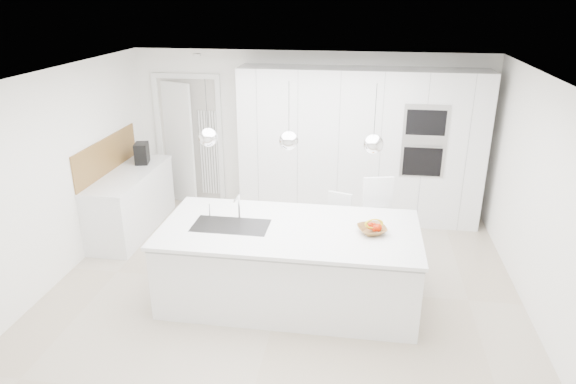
# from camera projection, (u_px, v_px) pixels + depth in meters

# --- Properties ---
(floor) EXTENTS (5.50, 5.50, 0.00)m
(floor) POSITION_uv_depth(u_px,v_px,m) (284.00, 285.00, 6.20)
(floor) COLOR #B8AA96
(floor) RESTS_ON ground
(wall_back) EXTENTS (5.50, 0.00, 5.50)m
(wall_back) POSITION_uv_depth(u_px,v_px,m) (309.00, 133.00, 8.05)
(wall_back) COLOR white
(wall_back) RESTS_ON ground
(wall_left) EXTENTS (0.00, 5.00, 5.00)m
(wall_left) POSITION_uv_depth(u_px,v_px,m) (57.00, 177.00, 6.13)
(wall_left) COLOR white
(wall_left) RESTS_ON ground
(ceiling) EXTENTS (5.50, 5.50, 0.00)m
(ceiling) POSITION_uv_depth(u_px,v_px,m) (284.00, 76.00, 5.29)
(ceiling) COLOR white
(ceiling) RESTS_ON wall_back
(tall_cabinets) EXTENTS (3.60, 0.60, 2.30)m
(tall_cabinets) POSITION_uv_depth(u_px,v_px,m) (360.00, 146.00, 7.70)
(tall_cabinets) COLOR white
(tall_cabinets) RESTS_ON floor
(oven_stack) EXTENTS (0.62, 0.04, 1.05)m
(oven_stack) POSITION_uv_depth(u_px,v_px,m) (424.00, 141.00, 7.21)
(oven_stack) COLOR #A5A5A8
(oven_stack) RESTS_ON tall_cabinets
(doorway_frame) EXTENTS (1.11, 0.08, 2.13)m
(doorway_frame) POSITION_uv_depth(u_px,v_px,m) (190.00, 142.00, 8.37)
(doorway_frame) COLOR white
(doorway_frame) RESTS_ON floor
(hallway_door) EXTENTS (0.76, 0.38, 2.00)m
(hallway_door) POSITION_uv_depth(u_px,v_px,m) (174.00, 143.00, 8.37)
(hallway_door) COLOR white
(hallway_door) RESTS_ON floor
(radiator) EXTENTS (0.32, 0.04, 1.40)m
(radiator) POSITION_uv_depth(u_px,v_px,m) (209.00, 153.00, 8.38)
(radiator) COLOR white
(radiator) RESTS_ON floor
(left_base_cabinets) EXTENTS (0.60, 1.80, 0.86)m
(left_base_cabinets) POSITION_uv_depth(u_px,v_px,m) (132.00, 203.00, 7.49)
(left_base_cabinets) COLOR white
(left_base_cabinets) RESTS_ON floor
(left_worktop) EXTENTS (0.62, 1.82, 0.04)m
(left_worktop) POSITION_uv_depth(u_px,v_px,m) (128.00, 174.00, 7.33)
(left_worktop) COLOR white
(left_worktop) RESTS_ON left_base_cabinets
(oak_backsplash) EXTENTS (0.02, 1.80, 0.50)m
(oak_backsplash) POSITION_uv_depth(u_px,v_px,m) (107.00, 155.00, 7.27)
(oak_backsplash) COLOR olive
(oak_backsplash) RESTS_ON wall_left
(island_base) EXTENTS (2.80, 1.20, 0.86)m
(island_base) POSITION_uv_depth(u_px,v_px,m) (289.00, 267.00, 5.75)
(island_base) COLOR white
(island_base) RESTS_ON floor
(island_worktop) EXTENTS (2.84, 1.40, 0.04)m
(island_worktop) POSITION_uv_depth(u_px,v_px,m) (290.00, 229.00, 5.64)
(island_worktop) COLOR white
(island_worktop) RESTS_ON island_base
(island_sink) EXTENTS (0.84, 0.44, 0.18)m
(island_sink) POSITION_uv_depth(u_px,v_px,m) (231.00, 232.00, 5.70)
(island_sink) COLOR #3F3F42
(island_sink) RESTS_ON island_worktop
(island_tap) EXTENTS (0.02, 0.02, 0.30)m
(island_tap) POSITION_uv_depth(u_px,v_px,m) (239.00, 206.00, 5.80)
(island_tap) COLOR white
(island_tap) RESTS_ON island_worktop
(pendant_left) EXTENTS (0.20, 0.20, 0.20)m
(pendant_left) POSITION_uv_depth(u_px,v_px,m) (208.00, 137.00, 5.34)
(pendant_left) COLOR white
(pendant_left) RESTS_ON ceiling
(pendant_mid) EXTENTS (0.20, 0.20, 0.20)m
(pendant_mid) POSITION_uv_depth(u_px,v_px,m) (289.00, 141.00, 5.22)
(pendant_mid) COLOR white
(pendant_mid) RESTS_ON ceiling
(pendant_right) EXTENTS (0.20, 0.20, 0.20)m
(pendant_right) POSITION_uv_depth(u_px,v_px,m) (373.00, 144.00, 5.10)
(pendant_right) COLOR white
(pendant_right) RESTS_ON ceiling
(fruit_bowl) EXTENTS (0.39, 0.39, 0.07)m
(fruit_bowl) POSITION_uv_depth(u_px,v_px,m) (372.00, 230.00, 5.49)
(fruit_bowl) COLOR olive
(fruit_bowl) RESTS_ON island_worktop
(espresso_machine) EXTENTS (0.25, 0.32, 0.31)m
(espresso_machine) POSITION_uv_depth(u_px,v_px,m) (142.00, 153.00, 7.70)
(espresso_machine) COLOR black
(espresso_machine) RESTS_ON left_worktop
(bar_stool_left) EXTENTS (0.44, 0.52, 0.97)m
(bar_stool_left) POSITION_uv_depth(u_px,v_px,m) (338.00, 233.00, 6.44)
(bar_stool_left) COLOR white
(bar_stool_left) RESTS_ON floor
(bar_stool_right) EXTENTS (0.52, 0.63, 1.19)m
(bar_stool_right) POSITION_uv_depth(u_px,v_px,m) (376.00, 228.00, 6.33)
(bar_stool_right) COLOR white
(bar_stool_right) RESTS_ON floor
(apple_a) EXTENTS (0.09, 0.09, 0.09)m
(apple_a) POSITION_uv_depth(u_px,v_px,m) (378.00, 228.00, 5.46)
(apple_a) COLOR red
(apple_a) RESTS_ON fruit_bowl
(apple_b) EXTENTS (0.08, 0.08, 0.08)m
(apple_b) POSITION_uv_depth(u_px,v_px,m) (370.00, 226.00, 5.50)
(apple_b) COLOR red
(apple_b) RESTS_ON fruit_bowl
(apple_c) EXTENTS (0.07, 0.07, 0.07)m
(apple_c) POSITION_uv_depth(u_px,v_px,m) (374.00, 226.00, 5.52)
(apple_c) COLOR red
(apple_c) RESTS_ON fruit_bowl
(apple_extra_3) EXTENTS (0.07, 0.07, 0.07)m
(apple_extra_3) POSITION_uv_depth(u_px,v_px,m) (375.00, 228.00, 5.46)
(apple_extra_3) COLOR red
(apple_extra_3) RESTS_ON fruit_bowl
(banana_bunch) EXTENTS (0.23, 0.17, 0.21)m
(banana_bunch) POSITION_uv_depth(u_px,v_px,m) (374.00, 224.00, 5.45)
(banana_bunch) COLOR gold
(banana_bunch) RESTS_ON fruit_bowl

